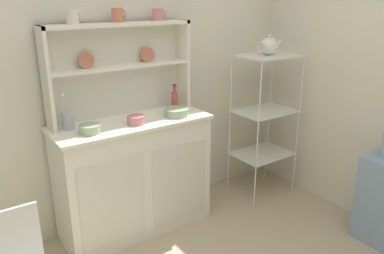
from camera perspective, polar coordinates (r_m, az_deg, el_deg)
name	(u,v)px	position (r m, az deg, el deg)	size (l,w,h in m)	color
wall_back	(107,62)	(2.88, -12.39, 9.32)	(3.84, 0.05, 2.50)	silver
hutch_cabinet	(134,175)	(2.92, -8.51, -7.00)	(1.13, 0.45, 0.87)	white
hutch_shelf_unit	(118,62)	(2.81, -10.84, 9.34)	(1.05, 0.18, 0.67)	silver
bakers_rack	(265,107)	(3.36, 10.72, 2.86)	(0.50, 0.37, 1.24)	silver
cup_cream_0	(73,17)	(2.63, -17.20, 15.23)	(0.09, 0.08, 0.09)	silver
cup_terracotta_1	(118,15)	(2.74, -10.90, 15.91)	(0.09, 0.08, 0.09)	#C67556
cup_rose_2	(158,14)	(2.88, -5.05, 16.20)	(0.10, 0.08, 0.08)	#D17A84
bowl_mixing_large	(90,129)	(2.57, -14.84, -0.27)	(0.14, 0.14, 0.06)	#9EB78E
bowl_floral_medium	(136,120)	(2.69, -8.27, 1.07)	(0.12, 0.12, 0.06)	#D17A84
bowl_cream_small	(176,112)	(2.84, -2.34, 2.21)	(0.18, 0.18, 0.05)	#9EB78E
jam_bottle	(175,99)	(3.01, -2.57, 4.09)	(0.05, 0.05, 0.19)	#B74C47
utensil_jar	(68,121)	(2.67, -17.80, 0.88)	(0.08, 0.08, 0.24)	#B2B7C6
porcelain_teapot	(269,46)	(3.25, 11.27, 11.63)	(0.23, 0.14, 0.16)	white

